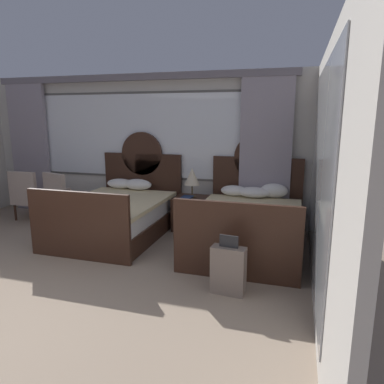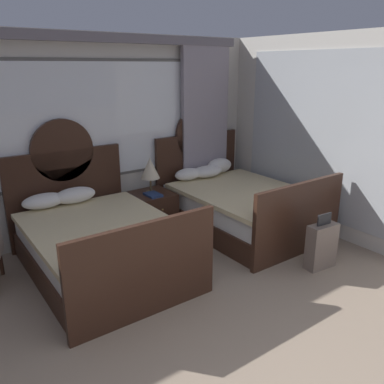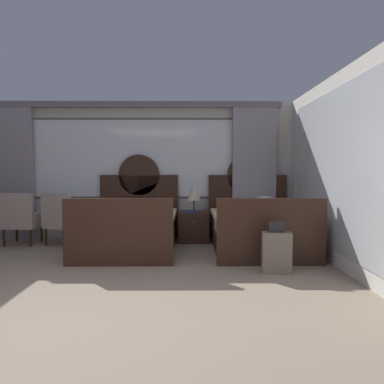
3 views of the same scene
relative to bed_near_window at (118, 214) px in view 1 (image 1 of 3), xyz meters
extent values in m
cube|color=beige|center=(-0.11, 1.11, 1.00)|extent=(6.29, 0.07, 2.70)
cube|color=#5B5954|center=(-0.11, 1.07, 1.22)|extent=(4.33, 0.02, 1.59)
cube|color=white|center=(-0.11, 1.06, 1.22)|extent=(4.25, 0.02, 1.51)
cube|color=#998E99|center=(-2.49, 0.98, 0.95)|extent=(0.86, 0.08, 2.60)
cube|color=#998E99|center=(2.28, 0.98, 0.95)|extent=(0.86, 0.08, 2.60)
cube|color=slate|center=(-0.11, 0.98, 2.27)|extent=(5.79, 0.10, 0.12)
cube|color=beige|center=(3.08, -1.31, 1.00)|extent=(0.07, 4.77, 2.70)
cube|color=#B2B7BC|center=(3.03, -1.01, 1.00)|extent=(0.01, 3.34, 2.27)
cube|color=#382116|center=(0.00, -0.05, -0.20)|extent=(1.46, 2.05, 0.30)
cube|color=white|center=(0.00, -0.05, 0.07)|extent=(1.40, 1.95, 0.25)
cube|color=beige|center=(0.00, -0.13, 0.23)|extent=(1.50, 1.85, 0.06)
cube|color=#382116|center=(0.00, 1.00, 0.27)|extent=(1.54, 0.06, 1.25)
cylinder|color=#382116|center=(0.00, 1.00, 0.90)|extent=(0.80, 0.06, 0.80)
cube|color=#382116|center=(0.00, -1.10, 0.12)|extent=(1.54, 0.06, 0.96)
ellipsoid|color=white|center=(-0.35, 0.78, 0.35)|extent=(0.52, 0.29, 0.18)
ellipsoid|color=white|center=(0.02, 0.75, 0.36)|extent=(0.53, 0.26, 0.20)
cube|color=#382116|center=(2.15, -0.05, -0.20)|extent=(1.46, 2.05, 0.30)
cube|color=white|center=(2.15, -0.05, 0.07)|extent=(1.40, 1.95, 0.25)
cube|color=beige|center=(2.15, -0.13, 0.23)|extent=(1.50, 1.85, 0.06)
cube|color=#382116|center=(2.15, 1.00, 0.27)|extent=(1.54, 0.06, 1.25)
cylinder|color=#382116|center=(2.15, 1.00, 0.90)|extent=(0.80, 0.06, 0.80)
cube|color=#382116|center=(2.15, -1.10, 0.12)|extent=(1.54, 0.06, 0.96)
ellipsoid|color=white|center=(1.80, 0.76, 0.35)|extent=(0.45, 0.27, 0.18)
ellipsoid|color=white|center=(2.14, 0.73, 0.34)|extent=(0.54, 0.32, 0.17)
ellipsoid|color=white|center=(2.46, 0.81, 0.38)|extent=(0.45, 0.28, 0.24)
cube|color=#382116|center=(1.08, 0.64, -0.07)|extent=(0.56, 0.56, 0.57)
sphere|color=tan|center=(1.08, 0.34, 0.05)|extent=(0.02, 0.02, 0.02)
cylinder|color=brown|center=(1.08, 0.67, 0.22)|extent=(0.14, 0.14, 0.02)
cylinder|color=brown|center=(1.08, 0.67, 0.33)|extent=(0.03, 0.03, 0.19)
cone|color=beige|center=(1.08, 0.67, 0.57)|extent=(0.27, 0.27, 0.29)
cube|color=navy|center=(1.04, 0.52, 0.23)|extent=(0.18, 0.26, 0.03)
cube|color=#B29E8E|center=(-1.26, 0.40, 0.01)|extent=(0.72, 0.72, 0.10)
cube|color=#B29E8E|center=(-1.34, 0.17, 0.32)|extent=(0.56, 0.26, 0.53)
cube|color=#B29E8E|center=(-1.02, 0.32, 0.14)|extent=(0.22, 0.50, 0.16)
cube|color=#B29E8E|center=(-1.50, 0.49, 0.14)|extent=(0.22, 0.50, 0.16)
cylinder|color=#382116|center=(-0.96, 0.55, -0.20)|extent=(0.04, 0.04, 0.31)
cylinder|color=#382116|center=(-1.40, 0.70, -0.20)|extent=(0.04, 0.04, 0.31)
cylinder|color=#382116|center=(-1.11, 0.10, -0.20)|extent=(0.04, 0.04, 0.31)
cylinder|color=#382116|center=(-1.56, 0.26, -0.20)|extent=(0.04, 0.04, 0.31)
cube|color=#B29E8E|center=(-2.02, 0.40, 0.01)|extent=(0.57, 0.57, 0.10)
cube|color=#B29E8E|center=(-2.02, 0.16, 0.32)|extent=(0.57, 0.08, 0.53)
cube|color=#B29E8E|center=(-1.77, 0.40, 0.14)|extent=(0.06, 0.51, 0.16)
cube|color=#B29E8E|center=(-2.28, 0.40, 0.14)|extent=(0.06, 0.51, 0.16)
cylinder|color=#382116|center=(-1.79, 0.64, -0.20)|extent=(0.04, 0.04, 0.31)
cylinder|color=#382116|center=(-2.26, 0.64, -0.20)|extent=(0.04, 0.04, 0.31)
cylinder|color=#382116|center=(-1.79, 0.17, -0.20)|extent=(0.04, 0.04, 0.31)
cylinder|color=#382116|center=(-2.26, 0.17, -0.20)|extent=(0.04, 0.04, 0.31)
cube|color=#75665B|center=(2.14, -1.46, -0.08)|extent=(0.39, 0.19, 0.54)
cube|color=#232326|center=(2.14, -1.46, 0.25)|extent=(0.21, 0.04, 0.14)
cylinder|color=black|center=(1.99, -1.45, -0.33)|extent=(0.05, 0.02, 0.05)
cylinder|color=black|center=(2.29, -1.48, -0.33)|extent=(0.05, 0.02, 0.05)
camera|label=1|loc=(2.79, -5.06, 1.58)|focal=33.08mm
camera|label=2|loc=(-1.53, -3.98, 1.94)|focal=36.81mm
camera|label=3|loc=(1.00, -6.08, 1.00)|focal=33.54mm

